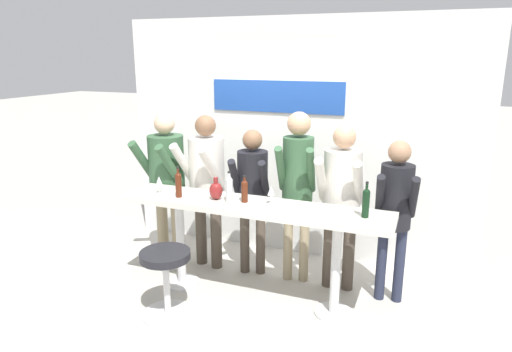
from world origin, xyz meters
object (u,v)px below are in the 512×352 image
wine_bottle_1 (366,202)px  wine_bottle_3 (178,184)px  person_far_left (166,173)px  wine_bottle_2 (245,190)px  bar_stool (166,273)px  wine_glass_1 (159,181)px  person_right (395,204)px  wine_glass_0 (271,191)px  wine_bottle_0 (229,188)px  person_center (298,177)px  person_center_right (342,191)px  person_left (206,176)px  decorative_vase (216,191)px  tasting_table (253,219)px  person_center_left (252,186)px

wine_bottle_1 → wine_bottle_3: wine_bottle_1 is taller
person_far_left → wine_bottle_2: person_far_left is taller
bar_stool → wine_glass_1: size_ratio=3.61×
person_right → wine_glass_0: person_right is taller
wine_bottle_0 → person_center: bearing=47.7°
person_center_right → wine_bottle_1: person_center_right is taller
person_left → person_right: 2.00m
wine_glass_1 → wine_glass_0: bearing=4.6°
person_far_left → wine_bottle_3: person_far_left is taller
person_right → decorative_vase: size_ratio=7.25×
wine_bottle_0 → wine_glass_1: (-0.78, 0.00, -0.01)m
tasting_table → wine_bottle_3: bearing=-174.3°
person_center_left → person_right: 1.46m
tasting_table → person_right: (1.25, 0.45, 0.17)m
person_center_left → bar_stool: bearing=-120.7°
person_center_right → wine_glass_0: person_center_right is taller
wine_bottle_3 → wine_glass_1: size_ratio=1.72×
person_right → wine_glass_0: size_ratio=9.01×
person_center → wine_bottle_2: bearing=-135.7°
tasting_table → wine_bottle_3: size_ratio=8.58×
person_right → wine_bottle_3: person_right is taller
tasting_table → person_center_right: size_ratio=1.54×
person_left → person_center_left: 0.54m
person_center → person_right: person_center is taller
person_far_left → person_center_right: bearing=10.6°
person_far_left → person_right: 2.48m
person_left → person_center_left: (0.54, 0.01, -0.07)m
tasting_table → wine_bottle_2: bearing=170.4°
wine_bottle_1 → tasting_table: bearing=-179.7°
person_far_left → person_left: (0.48, 0.05, 0.00)m
tasting_table → wine_glass_1: size_ratio=14.72×
tasting_table → person_center_right: (0.73, 0.51, 0.22)m
person_far_left → wine_bottle_1: person_far_left is taller
person_center → wine_glass_1: (-1.28, -0.55, -0.03)m
person_left → person_far_left: bearing=-164.4°
wine_bottle_1 → decorative_vase: 1.42m
wine_bottle_0 → bar_stool: bearing=-126.4°
bar_stool → wine_bottle_3: size_ratio=2.10×
person_right → person_center: bearing=170.5°
wine_bottle_0 → wine_bottle_3: bearing=-176.4°
decorative_vase → bar_stool: bearing=-112.8°
person_center → wine_glass_0: (-0.12, -0.46, -0.03)m
person_center_left → wine_bottle_0: size_ratio=5.29×
person_center_right → wine_glass_0: (-0.57, -0.46, 0.07)m
tasting_table → person_far_left: 1.32m
tasting_table → wine_glass_1: (-1.00, -0.04, 0.28)m
wine_bottle_1 → decorative_vase: (-1.42, -0.01, -0.05)m
person_center_right → wine_bottle_0: (-0.96, -0.55, 0.08)m
tasting_table → person_center_left: (-0.21, 0.51, 0.17)m
wine_bottle_2 → person_center: bearing=53.1°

